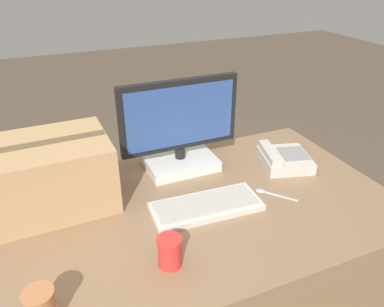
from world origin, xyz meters
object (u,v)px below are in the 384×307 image
at_px(monitor, 180,134).
at_px(spoon, 269,193).
at_px(desk_phone, 284,159).
at_px(paper_cup_right, 170,252).
at_px(paper_cup_left, 41,307).
at_px(keyboard, 206,206).
at_px(cardboard_box, 51,174).

distance_m(monitor, spoon, 0.44).
distance_m(desk_phone, paper_cup_right, 0.77).
distance_m(monitor, paper_cup_left, 0.87).
bearing_deg(keyboard, spoon, 1.83).
xyz_separation_m(monitor, paper_cup_right, (-0.25, -0.54, -0.11)).
xyz_separation_m(paper_cup_left, cardboard_box, (0.08, 0.53, 0.07)).
bearing_deg(monitor, paper_cup_right, -114.66).
bearing_deg(paper_cup_left, cardboard_box, 81.33).
distance_m(desk_phone, paper_cup_left, 1.13).
bearing_deg(spoon, paper_cup_right, 72.77).
bearing_deg(spoon, monitor, -3.81).
bearing_deg(monitor, desk_phone, -21.29).
distance_m(paper_cup_right, spoon, 0.54).
relative_size(keyboard, spoon, 2.95).
bearing_deg(cardboard_box, keyboard, -27.15).
height_order(desk_phone, cardboard_box, cardboard_box).
bearing_deg(spoon, keyboard, 48.84).
bearing_deg(desk_phone, cardboard_box, -170.19).
relative_size(spoon, cardboard_box, 0.32).
bearing_deg(monitor, keyboard, -94.78).
distance_m(desk_phone, cardboard_box, 0.98).
height_order(monitor, cardboard_box, monitor).
relative_size(desk_phone, paper_cup_right, 2.58).
distance_m(keyboard, paper_cup_right, 0.31).
distance_m(keyboard, paper_cup_left, 0.65).
distance_m(monitor, cardboard_box, 0.54).
relative_size(paper_cup_right, spoon, 0.71).
bearing_deg(cardboard_box, paper_cup_left, -98.67).
bearing_deg(cardboard_box, spoon, -18.89).
bearing_deg(paper_cup_left, spoon, 17.21).
relative_size(monitor, desk_phone, 1.98).
distance_m(monitor, desk_phone, 0.48).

